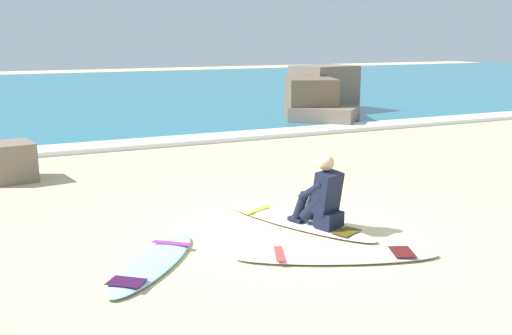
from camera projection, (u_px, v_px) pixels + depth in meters
ground_plane at (300, 231)px, 7.73m from camera, size 80.00×80.00×0.00m
sea at (71, 93)px, 25.95m from camera, size 80.00×28.00×0.10m
breaking_foam at (156, 142)px, 13.83m from camera, size 80.00×0.90×0.11m
surfboard_main at (297, 222)px, 8.00m from camera, size 1.45×2.47×0.08m
surfer_seated at (322, 198)px, 7.67m from camera, size 0.55×0.77×0.95m
surfboard_spare_near at (152, 263)px, 6.55m from camera, size 1.65×1.84×0.08m
surfboard_spare_far at (337, 256)px, 6.76m from camera, size 2.38×1.39×0.08m
rock_outcrop_distant at (318, 97)px, 18.23m from camera, size 3.40×4.13×1.56m
shoreline_rock at (11, 162)px, 10.35m from camera, size 0.86×0.92×0.68m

